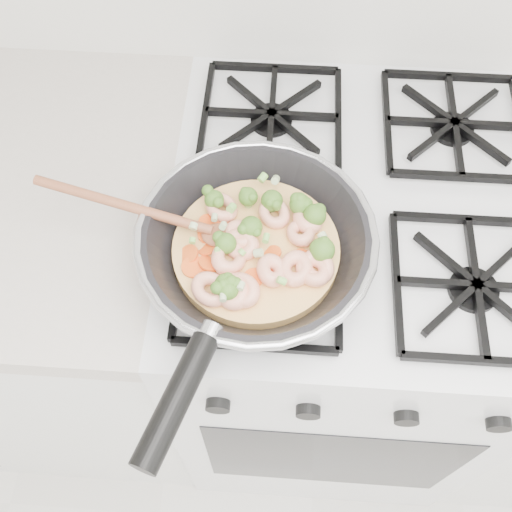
{
  "coord_description": "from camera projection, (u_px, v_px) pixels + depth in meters",
  "views": [
    {
      "loc": [
        -0.13,
        1.15,
        1.65
      ],
      "look_at": [
        -0.16,
        1.57,
        0.93
      ],
      "focal_mm": 41.82,
      "sensor_mm": 36.0,
      "label": 1
    }
  ],
  "objects": [
    {
      "name": "stove",
      "position": [
        332.0,
        318.0,
        1.3
      ],
      "size": [
        0.6,
        0.6,
        0.92
      ],
      "color": "white",
      "rests_on": "ground"
    },
    {
      "name": "skillet",
      "position": [
        255.0,
        247.0,
        0.81
      ],
      "size": [
        0.47,
        0.47,
        0.09
      ],
      "rotation": [
        0.0,
        0.0,
        0.1
      ],
      "color": "black",
      "rests_on": "stove"
    }
  ]
}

